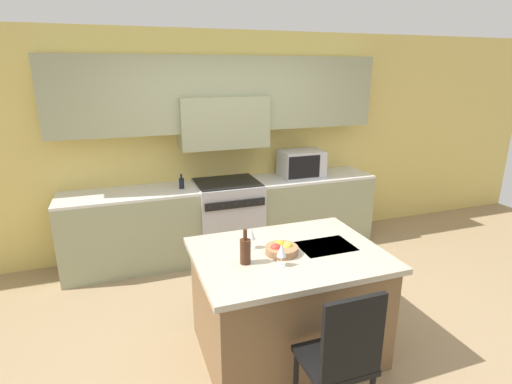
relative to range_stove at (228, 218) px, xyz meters
The scene contains 12 objects.
ground_plane 1.73m from the range_stove, 90.00° to the right, with size 10.00×10.00×0.00m, color #997F5B.
back_cabinetry 1.17m from the range_stove, 90.00° to the left, with size 10.00×0.46×2.70m.
back_counter 0.03m from the range_stove, 90.00° to the left, with size 3.85×0.62×0.92m.
range_stove is the anchor object (origin of this frame).
microwave 1.17m from the range_stove, ahead, with size 0.54×0.39×0.34m.
kitchen_island 1.92m from the range_stove, 91.06° to the right, with size 1.45×1.10×0.89m.
island_chair 2.77m from the range_stove, 91.07° to the right, with size 0.42×0.40×1.04m.
wine_bottle 2.09m from the range_stove, 101.69° to the right, with size 0.08×0.08×0.27m.
wine_glass_near 2.18m from the range_stove, 94.81° to the right, with size 0.07×0.07×0.17m.
wine_glass_far 1.85m from the range_stove, 99.26° to the right, with size 0.07×0.07×0.17m.
fruit_bowl 1.97m from the range_stove, 92.93° to the right, with size 0.25×0.25×0.09m.
oil_bottle_on_counter 0.75m from the range_stove, behind, with size 0.06×0.06×0.17m.
Camera 1 is at (-1.21, -2.84, 2.25)m, focal length 28.00 mm.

